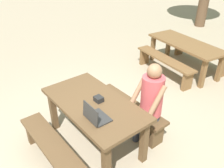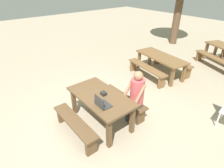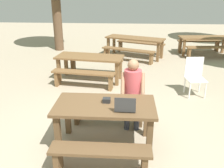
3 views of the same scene
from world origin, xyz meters
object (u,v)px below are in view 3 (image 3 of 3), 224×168
(picnic_table_front, at_px, (105,111))
(laptop, at_px, (125,107))
(picnic_table_distant, at_px, (135,40))
(plastic_chair, at_px, (195,76))
(picnic_table_mid, at_px, (90,60))
(person_seated, at_px, (133,89))
(picnic_table_rear, at_px, (205,40))
(small_pouch, at_px, (107,100))

(picnic_table_front, xyz_separation_m, laptop, (0.33, -0.20, 0.18))
(laptop, relative_size, picnic_table_distant, 0.14)
(plastic_chair, bearing_deg, picnic_table_mid, 157.00)
(picnic_table_front, distance_m, laptop, 0.42)
(picnic_table_distant, bearing_deg, person_seated, -69.55)
(laptop, bearing_deg, picnic_table_distant, -91.10)
(picnic_table_rear, relative_size, picnic_table_distant, 0.88)
(picnic_table_rear, bearing_deg, picnic_table_mid, -147.57)
(picnic_table_front, bearing_deg, picnic_table_rear, 61.93)
(laptop, distance_m, plastic_chair, 3.00)
(plastic_chair, xyz_separation_m, picnic_table_mid, (-2.71, 0.84, 0.11))
(small_pouch, distance_m, plastic_chair, 2.98)
(small_pouch, bearing_deg, picnic_table_front, -107.66)
(plastic_chair, distance_m, picnic_table_mid, 2.84)
(picnic_table_front, relative_size, picnic_table_mid, 0.83)
(picnic_table_rear, xyz_separation_m, picnic_table_distant, (-2.74, -0.54, 0.04))
(picnic_table_front, distance_m, small_pouch, 0.17)
(picnic_table_mid, bearing_deg, picnic_table_rear, 45.94)
(picnic_table_distant, bearing_deg, small_pouch, -73.68)
(small_pouch, height_order, picnic_table_mid, small_pouch)
(picnic_table_front, distance_m, picnic_table_rear, 7.09)
(person_seated, height_order, plastic_chair, person_seated)
(laptop, bearing_deg, picnic_table_rear, -113.46)
(small_pouch, xyz_separation_m, picnic_table_rear, (3.31, 6.18, -0.20))
(picnic_table_front, xyz_separation_m, picnic_table_mid, (-0.72, 3.11, -0.04))
(small_pouch, distance_m, person_seated, 0.74)
(plastic_chair, xyz_separation_m, picnic_table_distant, (-1.40, 3.44, 0.15))
(person_seated, bearing_deg, picnic_table_distant, 88.30)
(picnic_table_front, xyz_separation_m, picnic_table_distant, (0.60, 5.71, -0.00))
(picnic_table_rear, distance_m, picnic_table_distant, 2.79)
(picnic_table_rear, height_order, picnic_table_distant, picnic_table_distant)
(laptop, relative_size, plastic_chair, 0.35)
(picnic_table_mid, xyz_separation_m, picnic_table_rear, (4.05, 3.14, -0.00))
(plastic_chair, relative_size, picnic_table_distant, 0.40)
(laptop, xyz_separation_m, plastic_chair, (1.67, 2.48, -0.34))
(picnic_table_distant, bearing_deg, picnic_table_rear, 33.29)
(picnic_table_front, bearing_deg, picnic_table_mid, 102.98)
(picnic_table_distant, bearing_deg, picnic_table_mid, -94.69)
(laptop, xyz_separation_m, picnic_table_rear, (3.01, 6.45, -0.22))
(small_pouch, bearing_deg, person_seated, 54.53)
(person_seated, xyz_separation_m, plastic_chair, (1.55, 1.61, -0.28))
(laptop, relative_size, person_seated, 0.25)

